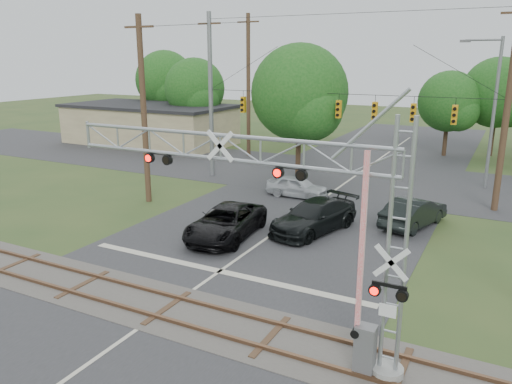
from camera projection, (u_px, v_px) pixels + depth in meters
The scene contains 14 objects.
ground at pixel (128, 336), 15.63m from camera, with size 160.00×160.00×0.00m, color #304620.
road_main at pixel (268, 237), 24.19m from camera, with size 14.00×90.00×0.02m, color #2D2D30.
road_cross at pixel (353, 178), 36.18m from camera, with size 90.00×12.00×0.02m, color #2D2D30.
railroad_track at pixel (167, 308), 17.33m from camera, with size 90.00×3.20×0.17m.
crossing_gantry at pixel (282, 207), 13.87m from camera, with size 10.93×0.91×7.14m.
traffic_signal_span at pixel (353, 104), 30.89m from camera, with size 19.34×0.36×11.50m.
pickup_black at pixel (226, 222), 24.07m from camera, with size 2.52×5.47×1.52m, color black.
car_dark at pixel (314, 216), 24.89m from camera, with size 2.19×5.39×1.56m, color black.
sedan_silver at pixel (297, 187), 31.08m from camera, with size 1.57×3.91×1.33m, color #B0B4B8.
suv_dark at pixel (414, 212), 25.65m from camera, with size 1.61×4.62×1.52m, color black.
commercial_building at pixel (150, 124), 50.32m from camera, with size 16.83×8.68×3.91m.
streetlight at pixel (491, 106), 32.11m from camera, with size 2.60×0.27×9.74m.
utility_poles at pixel (400, 93), 31.67m from camera, with size 24.22×28.30×14.52m.
treeline at pixel (381, 91), 41.63m from camera, with size 55.70×24.06×9.74m.
Camera 1 is at (9.97, -10.48, 8.46)m, focal length 35.00 mm.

